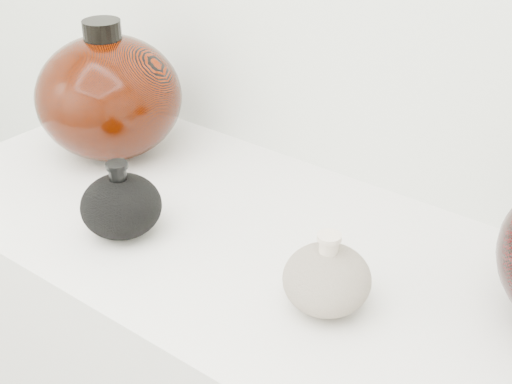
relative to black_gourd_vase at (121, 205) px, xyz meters
The scene contains 3 objects.
black_gourd_vase is the anchor object (origin of this frame).
cream_gourd_vase 0.33m from the black_gourd_vase, ahead, with size 0.14×0.14×0.11m.
left_round_pot 0.28m from the black_gourd_vase, 140.40° to the left, with size 0.31×0.31×0.24m.
Camera 1 is at (0.51, 0.27, 1.48)m, focal length 50.00 mm.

